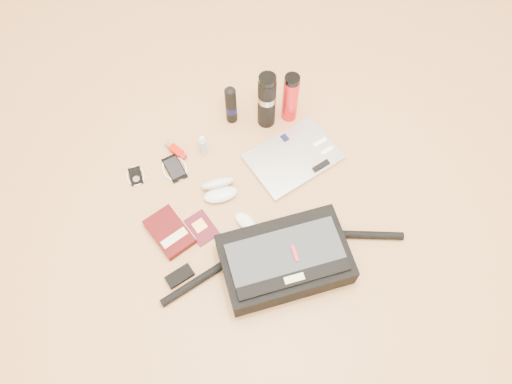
# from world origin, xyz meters

# --- Properties ---
(ground) EXTENTS (4.00, 4.00, 0.00)m
(ground) POSITION_xyz_m (0.00, 0.00, 0.00)
(ground) COLOR tan
(ground) RESTS_ON ground
(messenger_bag) EXTENTS (0.96, 0.40, 0.14)m
(messenger_bag) POSITION_xyz_m (-0.03, -0.21, 0.06)
(messenger_bag) COLOR black
(messenger_bag) RESTS_ON ground
(laptop) EXTENTS (0.39, 0.28, 0.04)m
(laptop) POSITION_xyz_m (0.25, 0.18, 0.01)
(laptop) COLOR #B5B5B8
(laptop) RESTS_ON ground
(book) EXTENTS (0.16, 0.21, 0.04)m
(book) POSITION_xyz_m (-0.36, 0.13, 0.02)
(book) COLOR #400809
(book) RESTS_ON ground
(passport) EXTENTS (0.11, 0.14, 0.01)m
(passport) POSITION_xyz_m (-0.24, 0.09, 0.00)
(passport) COLOR #470D18
(passport) RESTS_ON ground
(mouse) EXTENTS (0.09, 0.11, 0.03)m
(mouse) POSITION_xyz_m (-0.07, 0.02, 0.02)
(mouse) COLOR white
(mouse) RESTS_ON ground
(sunglasses_case) EXTENTS (0.17, 0.15, 0.08)m
(sunglasses_case) POSITION_xyz_m (-0.10, 0.19, 0.03)
(sunglasses_case) COLOR silver
(sunglasses_case) RESTS_ON ground
(ipod) EXTENTS (0.09, 0.10, 0.01)m
(ipod) POSITION_xyz_m (-0.37, 0.43, 0.00)
(ipod) COLOR black
(ipod) RESTS_ON ground
(phone) EXTENTS (0.10, 0.13, 0.01)m
(phone) POSITION_xyz_m (-0.21, 0.39, 0.01)
(phone) COLOR black
(phone) RESTS_ON ground
(inhaler) EXTENTS (0.06, 0.12, 0.03)m
(inhaler) POSITION_xyz_m (-0.17, 0.46, 0.02)
(inhaler) COLOR #C31402
(inhaler) RESTS_ON ground
(spray_bottle) EXTENTS (0.04, 0.04, 0.12)m
(spray_bottle) POSITION_xyz_m (-0.07, 0.40, 0.05)
(spray_bottle) COLOR #97BBD1
(spray_bottle) RESTS_ON ground
(aerosol_can) EXTENTS (0.06, 0.06, 0.21)m
(aerosol_can) POSITION_xyz_m (0.12, 0.49, 0.10)
(aerosol_can) COLOR black
(aerosol_can) RESTS_ON ground
(thermos_black) EXTENTS (0.10, 0.10, 0.30)m
(thermos_black) POSITION_xyz_m (0.25, 0.41, 0.15)
(thermos_black) COLOR black
(thermos_black) RESTS_ON ground
(thermos_red) EXTENTS (0.09, 0.09, 0.26)m
(thermos_red) POSITION_xyz_m (0.35, 0.38, 0.13)
(thermos_red) COLOR red
(thermos_red) RESTS_ON ground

